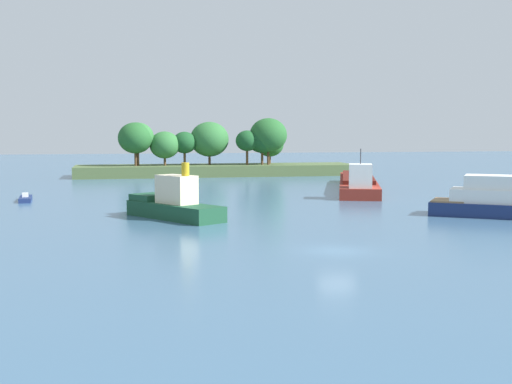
% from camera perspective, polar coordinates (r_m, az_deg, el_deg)
% --- Properties ---
extents(ground_plane, '(400.00, 400.00, 0.00)m').
position_cam_1_polar(ground_plane, '(45.70, 6.90, -4.98)').
color(ground_plane, '#3D607F').
extents(treeline_island, '(50.13, 10.87, 10.36)m').
position_cam_1_polar(treeline_island, '(121.41, -3.62, 3.39)').
color(treeline_island, '#4C6038').
rests_on(treeline_island, ground).
extents(fishing_skiff, '(1.76, 5.73, 1.00)m').
position_cam_1_polar(fishing_skiff, '(81.85, -18.94, -0.54)').
color(fishing_skiff, navy).
rests_on(fishing_skiff, ground).
extents(tugboat, '(8.59, 10.97, 5.22)m').
position_cam_1_polar(tugboat, '(62.38, -7.01, -1.00)').
color(tugboat, '#19472D').
rests_on(tugboat, ground).
extents(cargo_barge, '(14.91, 31.63, 5.97)m').
position_cam_1_polar(cargo_barge, '(93.34, 8.62, 0.81)').
color(cargo_barge, maroon).
rests_on(cargo_barge, ground).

